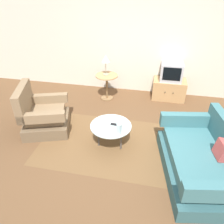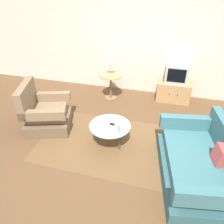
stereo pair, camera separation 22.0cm
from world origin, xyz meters
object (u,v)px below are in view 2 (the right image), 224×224
coffee_table (110,127)px  table_lamp (110,59)px  armchair (45,113)px  couch (199,165)px  television (176,73)px  mug (101,124)px  tv_remote_silver (119,118)px  vase (117,128)px  tv_stand (173,91)px  tv_remote_dark (114,125)px  side_table (111,82)px

coffee_table → table_lamp: size_ratio=1.52×
armchair → couch: armchair is taller
television → mug: size_ratio=4.22×
tv_remote_silver → armchair: bearing=-173.2°
armchair → couch: 3.05m
coffee_table → vase: bearing=-47.7°
armchair → coffee_table: size_ratio=1.47×
tv_stand → tv_remote_silver: tv_stand is taller
armchair → table_lamp: (0.95, 1.58, 0.72)m
television → tv_remote_dark: television is taller
tv_remote_dark → table_lamp: bearing=108.7°
couch → table_lamp: bearing=32.4°
coffee_table → tv_stand: bearing=62.6°
table_lamp → television: bearing=12.0°
table_lamp → tv_remote_dark: table_lamp is taller
couch → television: (-0.45, 2.55, 0.43)m
television → mug: 2.50m
couch → tv_stand: (-0.45, 2.54, -0.04)m
armchair → side_table: size_ratio=1.70×
tv_stand → tv_remote_dark: 2.30m
tv_stand → vase: size_ratio=3.24×
tv_remote_silver → couch: bearing=-20.9°
tv_stand → tv_remote_silver: 2.10m
side_table → vase: 2.05m
tv_remote_dark → coffee_table: bearing=-160.7°
tv_remote_silver → tv_remote_dark: bearing=-92.7°
side_table → armchair: bearing=-122.2°
couch → television: bearing=0.0°
tv_stand → table_lamp: bearing=-168.4°
couch → television: size_ratio=3.46×
television → tv_remote_dark: (-1.01, -2.07, -0.29)m
vase → mug: 0.36m
tv_remote_silver → mug: bearing=-122.4°
tv_remote_dark → tv_remote_silver: size_ratio=0.92×
television → vase: size_ratio=2.08×
couch → tv_stand: bearing=0.1°
coffee_table → couch: bearing=-16.6°
couch → tv_remote_silver: 1.60m
couch → mug: (-1.67, 0.38, 0.18)m
vase → tv_remote_dark: size_ratio=1.58×
television → armchair: bearing=-142.9°
vase → tv_remote_dark: (-0.11, 0.23, -0.11)m
television → tv_remote_silver: 2.12m
mug → tv_remote_silver: size_ratio=0.72×
table_lamp → mug: table_lamp is taller
side_table → tv_stand: bearing=12.7°
coffee_table → television: television is taller
side_table → tv_remote_dark: (0.54, -1.71, -0.04)m
mug → tv_stand: bearing=60.6°
couch → tv_remote_dark: (-1.46, 0.48, 0.15)m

